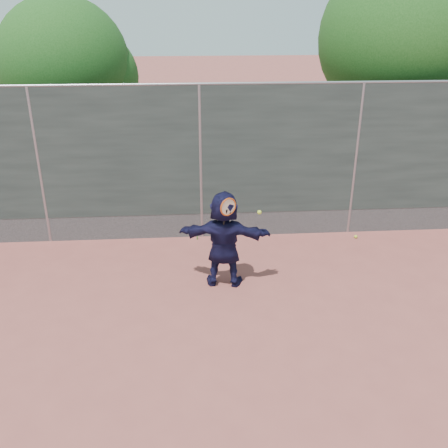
{
  "coord_description": "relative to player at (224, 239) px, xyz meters",
  "views": [
    {
      "loc": [
        -0.21,
        -5.61,
        4.34
      ],
      "look_at": [
        0.31,
        1.65,
        1.09
      ],
      "focal_mm": 40.0,
      "sensor_mm": 36.0,
      "label": 1
    }
  ],
  "objects": [
    {
      "name": "tree_right",
      "position": [
        4.37,
        4.1,
        2.68
      ],
      "size": [
        3.78,
        3.6,
        5.39
      ],
      "color": "#382314",
      "rests_on": "ground"
    },
    {
      "name": "ground",
      "position": [
        -0.31,
        -1.65,
        -0.81
      ],
      "size": [
        80.0,
        80.0,
        0.0
      ],
      "primitive_type": "plane",
      "color": "#9E4C42",
      "rests_on": "ground"
    },
    {
      "name": "fence",
      "position": [
        -0.31,
        1.85,
        0.77
      ],
      "size": [
        20.0,
        0.06,
        3.03
      ],
      "color": "#38423D",
      "rests_on": "ground"
    },
    {
      "name": "weed_clump",
      "position": [
        -0.02,
        1.73,
        -0.68
      ],
      "size": [
        0.68,
        0.07,
        0.3
      ],
      "color": "#387226",
      "rests_on": "ground"
    },
    {
      "name": "swing_action",
      "position": [
        0.1,
        -0.19,
        0.61
      ],
      "size": [
        0.67,
        0.22,
        0.51
      ],
      "color": "#C44A12",
      "rests_on": "ground"
    },
    {
      "name": "ball_ground",
      "position": [
        2.76,
        1.54,
        -0.78
      ],
      "size": [
        0.07,
        0.07,
        0.07
      ],
      "primitive_type": "sphere",
      "color": "#C0D930",
      "rests_on": "ground"
    },
    {
      "name": "tree_left",
      "position": [
        -3.16,
        4.9,
        2.13
      ],
      "size": [
        3.15,
        3.0,
        4.53
      ],
      "color": "#382314",
      "rests_on": "ground"
    },
    {
      "name": "player",
      "position": [
        0.0,
        0.0,
        0.0
      ],
      "size": [
        1.57,
        0.71,
        1.63
      ],
      "primitive_type": "imported",
      "rotation": [
        0.0,
        0.0,
        2.99
      ],
      "color": "black",
      "rests_on": "ground"
    }
  ]
}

